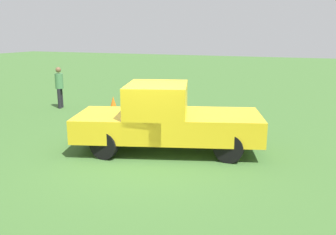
% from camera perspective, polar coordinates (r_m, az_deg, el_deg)
% --- Properties ---
extents(ground_plane, '(80.00, 80.00, 0.00)m').
position_cam_1_polar(ground_plane, '(9.01, -3.44, -6.40)').
color(ground_plane, '#3D662D').
extents(pickup_truck, '(5.11, 3.19, 1.78)m').
position_cam_1_polar(pickup_truck, '(9.27, -0.76, 0.07)').
color(pickup_truck, black).
rests_on(pickup_truck, ground_plane).
extents(person_visitor, '(0.40, 0.40, 1.69)m').
position_cam_1_polar(person_visitor, '(15.31, -17.08, 5.00)').
color(person_visitor, black).
rests_on(person_visitor, ground_plane).
extents(traffic_cone, '(0.32, 0.32, 0.55)m').
position_cam_1_polar(traffic_cone, '(14.56, -8.79, 2.30)').
color(traffic_cone, orange).
rests_on(traffic_cone, ground_plane).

